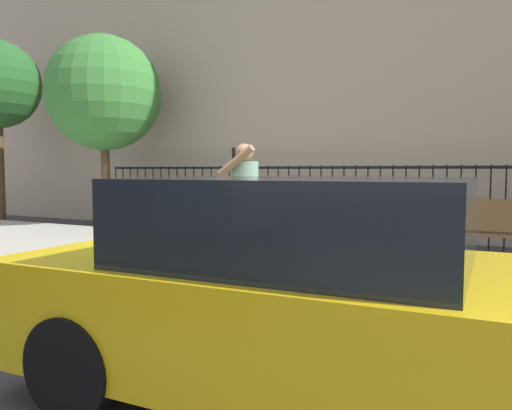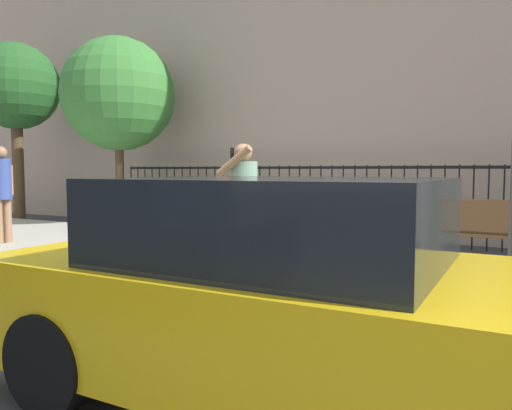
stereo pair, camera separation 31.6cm
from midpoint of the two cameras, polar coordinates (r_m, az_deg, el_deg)
ground_plane at (r=5.82m, az=-13.99°, el=-11.02°), size 60.00×60.00×0.00m
sidewalk at (r=7.55m, az=-2.75°, el=-6.85°), size 28.00×4.40×0.15m
iron_fence at (r=10.78m, az=7.25°, el=1.46°), size 12.03×0.04×1.60m
taxi_yellow at (r=3.21m, az=5.04°, el=-10.40°), size 4.26×1.98×1.45m
pedestrian_on_phone at (r=6.04m, az=-2.70°, el=0.40°), size 0.49×0.65×1.67m
street_bench at (r=7.63m, az=24.45°, el=-2.72°), size 1.60×0.45×0.95m
street_tree_mid at (r=12.83m, az=-17.73°, el=12.06°), size 2.75×2.75×4.71m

